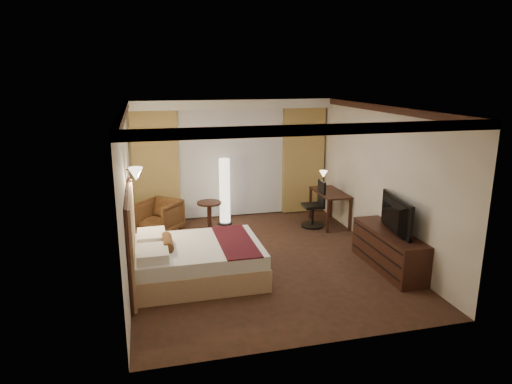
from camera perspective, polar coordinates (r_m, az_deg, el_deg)
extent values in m
cube|color=#312113|center=(8.28, 0.68, -8.40)|extent=(4.50, 5.50, 0.01)
cube|color=white|center=(7.65, 0.74, 10.57)|extent=(4.50, 5.50, 0.01)
cube|color=beige|center=(10.48, -3.14, 4.19)|extent=(4.50, 0.02, 2.70)
cube|color=beige|center=(7.62, -15.89, -0.31)|extent=(0.02, 5.50, 2.70)
cube|color=beige|center=(8.69, 15.21, 1.54)|extent=(0.02, 5.50, 2.70)
cube|color=white|center=(10.09, -2.96, 10.95)|extent=(4.50, 0.50, 0.20)
cube|color=silver|center=(10.42, -3.05, 3.58)|extent=(2.48, 0.04, 2.45)
cube|color=tan|center=(10.18, -12.42, 2.99)|extent=(1.00, 0.14, 2.45)
cube|color=tan|center=(10.81, 5.91, 3.92)|extent=(1.00, 0.14, 2.45)
imported|color=#4A2616|center=(9.73, -11.94, -2.81)|extent=(1.01, 1.01, 0.76)
imported|color=black|center=(7.89, 16.40, -2.45)|extent=(0.82, 1.23, 0.15)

